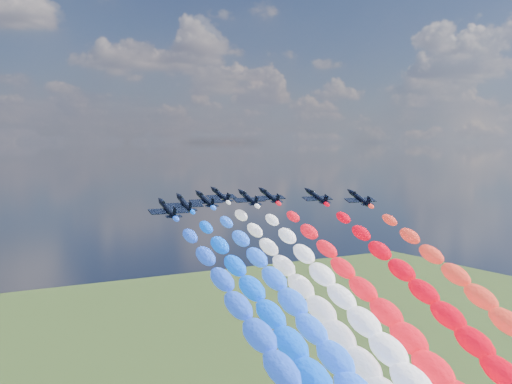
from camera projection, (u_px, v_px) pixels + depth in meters
jet_0 at (168, 209)px, 142.75m from camera, size 8.73×11.79×6.30m
jet_1 at (184, 203)px, 156.36m from camera, size 9.33×12.22×6.30m
trail_1 at (303, 374)px, 114.56m from camera, size 7.15×99.37×55.82m
jet_2 at (205, 200)px, 166.06m from camera, size 8.93×11.93×6.30m
trail_2 at (322, 356)px, 124.26m from camera, size 7.15×99.37×55.82m
jet_3 at (248, 198)px, 170.48m from camera, size 8.63×11.71×6.30m
trail_3 at (375, 349)px, 128.68m from camera, size 7.15×99.37×55.82m
jet_4 at (221, 195)px, 180.36m from camera, size 9.25×12.16×6.30m
trail_4 at (330, 334)px, 138.56m from camera, size 7.15×99.37×55.82m
jet_5 at (270, 196)px, 177.57m from camera, size 9.05×12.02×6.30m
trail_5 at (396, 338)px, 135.77m from camera, size 7.15×99.37×55.82m
jet_6 at (317, 197)px, 175.18m from camera, size 8.95×11.95×6.30m
trail_6 at (460, 342)px, 133.39m from camera, size 7.15×99.37×55.82m
jet_7 at (359, 198)px, 170.15m from camera, size 9.26×12.17×6.30m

